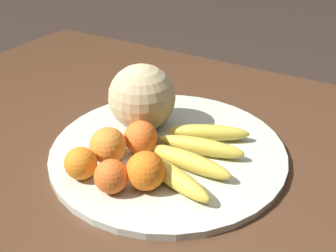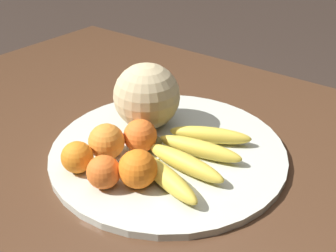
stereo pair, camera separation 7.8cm
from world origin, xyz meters
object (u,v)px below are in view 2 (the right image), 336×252
at_px(fruit_bowl, 168,150).
at_px(orange_front_left, 107,142).
at_px(orange_mid_center, 77,157).
at_px(produce_tag, 134,158).
at_px(orange_front_right, 138,169).
at_px(orange_back_right, 140,136).
at_px(melon, 147,96).
at_px(kitchen_table, 178,175).
at_px(banana_bunch, 189,156).
at_px(orange_back_left, 104,172).

relative_size(fruit_bowl, orange_front_left, 6.77).
relative_size(orange_mid_center, produce_tag, 0.60).
distance_m(orange_front_right, orange_back_right, 0.11).
distance_m(melon, produce_tag, 0.15).
xyz_separation_m(kitchen_table, banana_bunch, (0.07, -0.07, 0.12)).
bearing_deg(kitchen_table, orange_front_right, -77.81).
bearing_deg(fruit_bowl, orange_mid_center, -117.61).
distance_m(orange_front_left, orange_back_left, 0.09).
bearing_deg(fruit_bowl, orange_front_right, -76.38).
relative_size(melon, orange_back_left, 2.40).
distance_m(kitchen_table, banana_bunch, 0.16).
distance_m(orange_mid_center, orange_back_right, 0.13).
relative_size(orange_back_right, produce_tag, 0.67).
height_order(orange_front_right, orange_back_left, orange_front_right).
distance_m(kitchen_table, fruit_bowl, 0.11).
height_order(fruit_bowl, orange_back_right, orange_back_right).
bearing_deg(orange_back_left, orange_mid_center, 178.37).
bearing_deg(orange_mid_center, produce_tag, 57.18).
distance_m(banana_bunch, orange_front_right, 0.11).
bearing_deg(orange_back_right, orange_mid_center, -111.58).
height_order(orange_mid_center, produce_tag, orange_mid_center).
bearing_deg(banana_bunch, orange_mid_center, -141.28).
relative_size(orange_front_right, orange_back_right, 1.03).
bearing_deg(melon, orange_back_left, -70.18).
height_order(melon, orange_back_left, melon).
bearing_deg(orange_back_left, melon, 109.82).
relative_size(banana_bunch, orange_front_right, 3.72).
height_order(orange_mid_center, orange_back_left, same).
bearing_deg(melon, orange_front_right, -54.52).
bearing_deg(orange_front_left, kitchen_table, 65.77).
distance_m(kitchen_table, orange_front_right, 0.23).
height_order(orange_front_left, produce_tag, orange_front_left).
bearing_deg(produce_tag, orange_back_left, -103.57).
relative_size(fruit_bowl, orange_back_right, 7.11).
bearing_deg(orange_back_left, banana_bunch, 60.70).
distance_m(kitchen_table, orange_back_left, 0.25).
relative_size(kitchen_table, orange_mid_center, 25.94).
relative_size(kitchen_table, orange_front_left, 21.93).
relative_size(banana_bunch, produce_tag, 2.58).
xyz_separation_m(orange_front_right, orange_back_right, (-0.07, 0.08, -0.00)).
bearing_deg(orange_mid_center, orange_back_left, -1.63).
bearing_deg(orange_front_left, orange_back_left, -48.53).
height_order(kitchen_table, melon, melon).
relative_size(kitchen_table, orange_front_right, 22.33).
bearing_deg(orange_front_left, orange_mid_center, -100.38).
bearing_deg(orange_front_left, melon, 96.52).
bearing_deg(fruit_bowl, melon, 154.84).
bearing_deg(produce_tag, melon, 97.16).
height_order(kitchen_table, orange_front_left, orange_front_left).
height_order(fruit_bowl, banana_bunch, banana_bunch).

